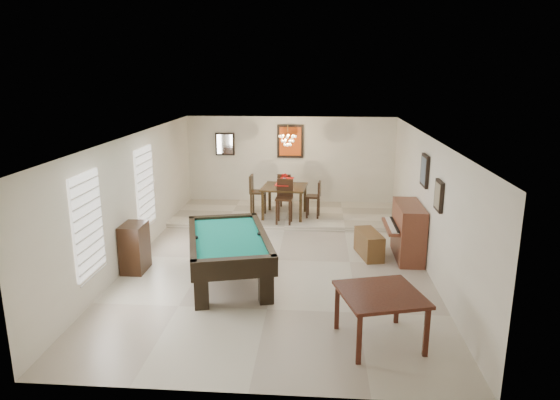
# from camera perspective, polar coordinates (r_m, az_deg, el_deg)

# --- Properties ---
(ground_plane) EXTENTS (6.00, 9.00, 0.02)m
(ground_plane) POSITION_cam_1_polar(r_m,az_deg,el_deg) (10.55, -0.25, -6.93)
(ground_plane) COLOR beige
(wall_back) EXTENTS (6.00, 0.04, 2.60)m
(wall_back) POSITION_cam_1_polar(r_m,az_deg,el_deg) (14.54, 1.18, 4.40)
(wall_back) COLOR silver
(wall_back) RESTS_ON ground_plane
(wall_front) EXTENTS (6.00, 0.04, 2.60)m
(wall_front) POSITION_cam_1_polar(r_m,az_deg,el_deg) (5.92, -3.85, -10.94)
(wall_front) COLOR silver
(wall_front) RESTS_ON ground_plane
(wall_left) EXTENTS (0.04, 9.00, 2.60)m
(wall_left) POSITION_cam_1_polar(r_m,az_deg,el_deg) (10.81, -16.32, 0.28)
(wall_left) COLOR silver
(wall_left) RESTS_ON ground_plane
(wall_right) EXTENTS (0.04, 9.00, 2.60)m
(wall_right) POSITION_cam_1_polar(r_m,az_deg,el_deg) (10.35, 16.53, -0.34)
(wall_right) COLOR silver
(wall_right) RESTS_ON ground_plane
(ceiling) EXTENTS (6.00, 9.00, 0.04)m
(ceiling) POSITION_cam_1_polar(r_m,az_deg,el_deg) (9.90, -0.27, 7.28)
(ceiling) COLOR white
(ceiling) RESTS_ON wall_back
(dining_step) EXTENTS (6.00, 2.50, 0.12)m
(dining_step) POSITION_cam_1_polar(r_m,az_deg,el_deg) (13.60, 0.86, -1.67)
(dining_step) COLOR beige
(dining_step) RESTS_ON ground_plane
(window_left_front) EXTENTS (0.06, 1.00, 1.70)m
(window_left_front) POSITION_cam_1_polar(r_m,az_deg,el_deg) (8.82, -21.13, -2.59)
(window_left_front) COLOR white
(window_left_front) RESTS_ON wall_left
(window_left_rear) EXTENTS (0.06, 1.00, 1.70)m
(window_left_rear) POSITION_cam_1_polar(r_m,az_deg,el_deg) (11.32, -15.17, 1.51)
(window_left_rear) COLOR white
(window_left_rear) RESTS_ON wall_left
(pool_table) EXTENTS (2.04, 2.89, 0.87)m
(pool_table) POSITION_cam_1_polar(r_m,az_deg,el_deg) (9.46, -5.88, -6.69)
(pool_table) COLOR black
(pool_table) RESTS_ON ground_plane
(square_table) EXTENTS (1.38, 1.38, 0.77)m
(square_table) POSITION_cam_1_polar(r_m,az_deg,el_deg) (7.56, 11.31, -13.01)
(square_table) COLOR #35150D
(square_table) RESTS_ON ground_plane
(upright_piano) EXTENTS (0.78, 1.39, 1.16)m
(upright_piano) POSITION_cam_1_polar(r_m,az_deg,el_deg) (10.82, 13.73, -3.48)
(upright_piano) COLOR brown
(upright_piano) RESTS_ON ground_plane
(piano_bench) EXTENTS (0.58, 1.03, 0.54)m
(piano_bench) POSITION_cam_1_polar(r_m,az_deg,el_deg) (10.85, 10.13, -4.98)
(piano_bench) COLOR brown
(piano_bench) RESTS_ON ground_plane
(apothecary_chest) EXTENTS (0.43, 0.64, 0.96)m
(apothecary_chest) POSITION_cam_1_polar(r_m,az_deg,el_deg) (10.26, -16.27, -5.23)
(apothecary_chest) COLOR black
(apothecary_chest) RESTS_ON ground_plane
(dining_table) EXTENTS (1.22, 1.22, 0.93)m
(dining_table) POSITION_cam_1_polar(r_m,az_deg,el_deg) (13.14, 0.52, 0.13)
(dining_table) COLOR black
(dining_table) RESTS_ON dining_step
(flower_vase) EXTENTS (0.15, 0.15, 0.22)m
(flower_vase) POSITION_cam_1_polar(r_m,az_deg,el_deg) (13.01, 0.52, 2.58)
(flower_vase) COLOR red
(flower_vase) RESTS_ON dining_table
(dining_chair_south) EXTENTS (0.44, 0.44, 1.10)m
(dining_chair_south) POSITION_cam_1_polar(r_m,az_deg,el_deg) (12.48, 0.47, -0.23)
(dining_chair_south) COLOR black
(dining_chair_south) RESTS_ON dining_step
(dining_chair_north) EXTENTS (0.42, 0.42, 1.00)m
(dining_chair_north) POSITION_cam_1_polar(r_m,az_deg,el_deg) (13.88, 0.61, 1.06)
(dining_chair_north) COLOR black
(dining_chair_north) RESTS_ON dining_step
(dining_chair_west) EXTENTS (0.42, 0.42, 1.08)m
(dining_chair_west) POSITION_cam_1_polar(r_m,az_deg,el_deg) (13.23, -2.52, 0.55)
(dining_chair_west) COLOR black
(dining_chair_west) RESTS_ON dining_step
(dining_chair_east) EXTENTS (0.39, 0.39, 0.96)m
(dining_chair_east) POSITION_cam_1_polar(r_m,az_deg,el_deg) (13.07, 3.80, 0.08)
(dining_chair_east) COLOR black
(dining_chair_east) RESTS_ON dining_step
(chandelier) EXTENTS (0.44, 0.44, 0.60)m
(chandelier) POSITION_cam_1_polar(r_m,az_deg,el_deg) (13.12, 0.88, 7.29)
(chandelier) COLOR #FFE5B2
(chandelier) RESTS_ON ceiling
(back_painting) EXTENTS (0.75, 0.06, 0.95)m
(back_painting) POSITION_cam_1_polar(r_m,az_deg,el_deg) (14.41, 1.18, 6.73)
(back_painting) COLOR #D84C14
(back_painting) RESTS_ON wall_back
(back_mirror) EXTENTS (0.55, 0.06, 0.65)m
(back_mirror) POSITION_cam_1_polar(r_m,az_deg,el_deg) (14.65, -6.30, 6.38)
(back_mirror) COLOR white
(back_mirror) RESTS_ON wall_back
(right_picture_upper) EXTENTS (0.06, 0.55, 0.65)m
(right_picture_upper) POSITION_cam_1_polar(r_m,az_deg,el_deg) (10.50, 16.22, 3.25)
(right_picture_upper) COLOR slate
(right_picture_upper) RESTS_ON wall_right
(right_picture_lower) EXTENTS (0.06, 0.45, 0.55)m
(right_picture_lower) POSITION_cam_1_polar(r_m,az_deg,el_deg) (9.30, 17.70, 0.48)
(right_picture_lower) COLOR gray
(right_picture_lower) RESTS_ON wall_right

